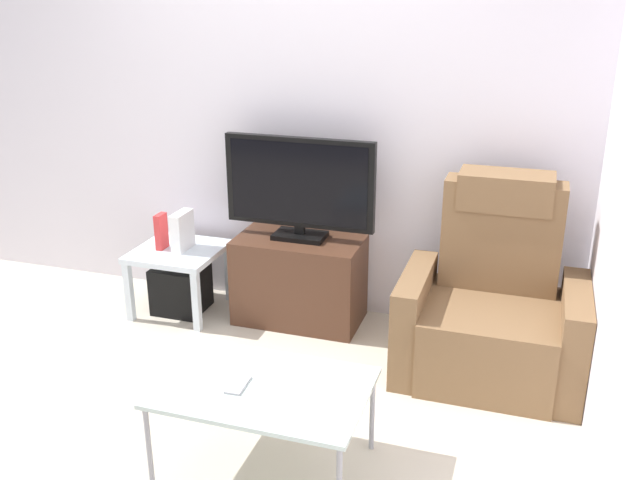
{
  "coord_description": "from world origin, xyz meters",
  "views": [
    {
      "loc": [
        1.5,
        -2.94,
        2.05
      ],
      "look_at": [
        0.4,
        0.5,
        0.7
      ],
      "focal_mm": 38.99,
      "sensor_mm": 36.0,
      "label": 1
    }
  ],
  "objects_px": {
    "coffee_table": "(264,391)",
    "cell_phone": "(238,385)",
    "tv_stand": "(299,280)",
    "side_table": "(179,258)",
    "book_upright": "(161,231)",
    "television": "(299,186)",
    "recliner_armchair": "(493,308)",
    "game_console": "(182,231)",
    "subwoofer_box": "(181,288)"
  },
  "relations": [
    {
      "from": "television",
      "to": "coffee_table",
      "type": "bearing_deg",
      "value": -76.82
    },
    {
      "from": "recliner_armchair",
      "to": "tv_stand",
      "type": "bearing_deg",
      "value": 168.46
    },
    {
      "from": "television",
      "to": "cell_phone",
      "type": "distance_m",
      "value": 1.56
    },
    {
      "from": "tv_stand",
      "to": "television",
      "type": "distance_m",
      "value": 0.61
    },
    {
      "from": "book_upright",
      "to": "cell_phone",
      "type": "height_order",
      "value": "book_upright"
    },
    {
      "from": "coffee_table",
      "to": "cell_phone",
      "type": "relative_size",
      "value": 6.0
    },
    {
      "from": "side_table",
      "to": "cell_phone",
      "type": "xyz_separation_m",
      "value": [
        1.02,
        -1.35,
        0.06
      ]
    },
    {
      "from": "side_table",
      "to": "book_upright",
      "type": "relative_size",
      "value": 2.33
    },
    {
      "from": "side_table",
      "to": "book_upright",
      "type": "bearing_deg",
      "value": -168.69
    },
    {
      "from": "recliner_armchair",
      "to": "book_upright",
      "type": "height_order",
      "value": "recliner_armchair"
    },
    {
      "from": "recliner_armchair",
      "to": "game_console",
      "type": "bearing_deg",
      "value": 175.47
    },
    {
      "from": "side_table",
      "to": "coffee_table",
      "type": "xyz_separation_m",
      "value": [
        1.13,
        -1.31,
        0.03
      ]
    },
    {
      "from": "tv_stand",
      "to": "television",
      "type": "bearing_deg",
      "value": 90.0
    },
    {
      "from": "television",
      "to": "recliner_armchair",
      "type": "bearing_deg",
      "value": -12.43
    },
    {
      "from": "tv_stand",
      "to": "cell_phone",
      "type": "relative_size",
      "value": 5.24
    },
    {
      "from": "recliner_armchair",
      "to": "coffee_table",
      "type": "bearing_deg",
      "value": -126.75
    },
    {
      "from": "tv_stand",
      "to": "game_console",
      "type": "relative_size",
      "value": 3.18
    },
    {
      "from": "game_console",
      "to": "coffee_table",
      "type": "height_order",
      "value": "game_console"
    },
    {
      "from": "game_console",
      "to": "coffee_table",
      "type": "bearing_deg",
      "value": -50.47
    },
    {
      "from": "coffee_table",
      "to": "cell_phone",
      "type": "xyz_separation_m",
      "value": [
        -0.1,
        -0.03,
        0.03
      ]
    },
    {
      "from": "recliner_armchair",
      "to": "subwoofer_box",
      "type": "xyz_separation_m",
      "value": [
        -2.0,
        0.15,
        -0.22
      ]
    },
    {
      "from": "recliner_armchair",
      "to": "coffee_table",
      "type": "relative_size",
      "value": 1.2
    },
    {
      "from": "recliner_armchair",
      "to": "coffee_table",
      "type": "height_order",
      "value": "recliner_armchair"
    },
    {
      "from": "book_upright",
      "to": "television",
      "type": "bearing_deg",
      "value": 8.86
    },
    {
      "from": "tv_stand",
      "to": "subwoofer_box",
      "type": "xyz_separation_m",
      "value": [
        -0.79,
        -0.1,
        -0.12
      ]
    },
    {
      "from": "cell_phone",
      "to": "side_table",
      "type": "bearing_deg",
      "value": 124.26
    },
    {
      "from": "subwoofer_box",
      "to": "recliner_armchair",
      "type": "bearing_deg",
      "value": -4.21
    },
    {
      "from": "television",
      "to": "game_console",
      "type": "distance_m",
      "value": 0.83
    },
    {
      "from": "recliner_armchair",
      "to": "side_table",
      "type": "relative_size",
      "value": 2.0
    },
    {
      "from": "book_upright",
      "to": "game_console",
      "type": "bearing_deg",
      "value": 12.53
    },
    {
      "from": "recliner_armchair",
      "to": "side_table",
      "type": "height_order",
      "value": "recliner_armchair"
    },
    {
      "from": "tv_stand",
      "to": "book_upright",
      "type": "distance_m",
      "value": 0.94
    },
    {
      "from": "television",
      "to": "side_table",
      "type": "relative_size",
      "value": 1.73
    },
    {
      "from": "side_table",
      "to": "subwoofer_box",
      "type": "distance_m",
      "value": 0.21
    },
    {
      "from": "recliner_armchair",
      "to": "cell_phone",
      "type": "distance_m",
      "value": 1.55
    },
    {
      "from": "side_table",
      "to": "cell_phone",
      "type": "bearing_deg",
      "value": -52.8
    },
    {
      "from": "recliner_armchair",
      "to": "book_upright",
      "type": "bearing_deg",
      "value": 176.57
    },
    {
      "from": "recliner_armchair",
      "to": "subwoofer_box",
      "type": "relative_size",
      "value": 3.48
    },
    {
      "from": "subwoofer_box",
      "to": "book_upright",
      "type": "distance_m",
      "value": 0.4
    },
    {
      "from": "tv_stand",
      "to": "coffee_table",
      "type": "height_order",
      "value": "tv_stand"
    },
    {
      "from": "side_table",
      "to": "subwoofer_box",
      "type": "height_order",
      "value": "side_table"
    },
    {
      "from": "game_console",
      "to": "cell_phone",
      "type": "height_order",
      "value": "game_console"
    },
    {
      "from": "book_upright",
      "to": "game_console",
      "type": "height_order",
      "value": "game_console"
    },
    {
      "from": "cell_phone",
      "to": "recliner_armchair",
      "type": "bearing_deg",
      "value": 47.93
    },
    {
      "from": "tv_stand",
      "to": "game_console",
      "type": "xyz_separation_m",
      "value": [
        -0.76,
        -0.09,
        0.28
      ]
    },
    {
      "from": "game_console",
      "to": "coffee_table",
      "type": "xyz_separation_m",
      "value": [
        1.09,
        -1.32,
        -0.16
      ]
    },
    {
      "from": "game_console",
      "to": "recliner_armchair",
      "type": "bearing_deg",
      "value": -4.57
    },
    {
      "from": "book_upright",
      "to": "game_console",
      "type": "xyz_separation_m",
      "value": [
        0.14,
        0.03,
        0.01
      ]
    },
    {
      "from": "tv_stand",
      "to": "side_table",
      "type": "xyz_separation_m",
      "value": [
        -0.79,
        -0.1,
        0.09
      ]
    },
    {
      "from": "television",
      "to": "cell_phone",
      "type": "bearing_deg",
      "value": -81.05
    }
  ]
}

